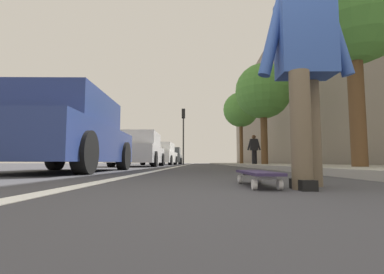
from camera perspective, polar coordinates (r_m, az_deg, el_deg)
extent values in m
plane|color=#38383D|center=(11.20, 2.71, -6.10)|extent=(80.00, 80.00, 0.00)
cube|color=silver|center=(21.22, -1.02, -5.65)|extent=(52.00, 0.16, 0.01)
cube|color=#9E9B93|center=(19.48, 11.36, -5.45)|extent=(52.00, 3.20, 0.11)
cube|color=gray|center=(24.54, 16.55, 6.47)|extent=(40.00, 1.20, 10.08)
cylinder|color=white|center=(2.54, 9.69, -8.47)|extent=(0.07, 0.03, 0.07)
cylinder|color=white|center=(2.57, 13.48, -8.36)|extent=(0.07, 0.03, 0.07)
cylinder|color=white|center=(1.95, 12.54, -9.44)|extent=(0.07, 0.03, 0.07)
cylinder|color=white|center=(1.99, 17.40, -9.24)|extent=(0.07, 0.03, 0.07)
cube|color=silver|center=(2.55, 11.58, -7.35)|extent=(0.06, 0.12, 0.02)
cube|color=silver|center=(1.96, 14.97, -7.97)|extent=(0.06, 0.12, 0.02)
cube|color=#33284C|center=(2.25, 13.04, -7.05)|extent=(0.84, 0.21, 0.02)
cylinder|color=brown|center=(2.07, 21.23, 1.44)|extent=(0.14, 0.14, 0.82)
cylinder|color=brown|center=(2.38, 23.08, 0.70)|extent=(0.14, 0.14, 0.82)
cube|color=black|center=(2.06, 21.58, -8.96)|extent=(0.26, 0.10, 0.07)
cube|color=#2D4C99|center=(2.40, 21.94, 18.20)|extent=(0.25, 0.40, 0.60)
cylinder|color=#2D4C99|center=(2.32, 16.11, 18.79)|extent=(0.09, 0.24, 0.60)
cylinder|color=#2D4C99|center=(2.49, 27.34, 17.50)|extent=(0.09, 0.24, 0.60)
cube|color=navy|center=(6.02, -24.00, -1.29)|extent=(4.14, 1.87, 0.70)
cube|color=navy|center=(5.96, -24.34, 5.05)|extent=(2.30, 1.66, 0.60)
cube|color=#4C606B|center=(6.99, -20.67, 3.48)|extent=(0.10, 1.51, 0.51)
cylinder|color=black|center=(7.50, -25.99, -3.50)|extent=(0.68, 0.25, 0.67)
cylinder|color=black|center=(6.97, -13.74, -3.78)|extent=(0.68, 0.25, 0.67)
cylinder|color=black|center=(4.54, -20.92, -2.94)|extent=(0.68, 0.25, 0.67)
cube|color=#B7B7BC|center=(12.56, -10.63, -3.53)|extent=(4.56, 1.89, 0.70)
cube|color=#B7B7BC|center=(12.45, -10.71, -0.52)|extent=(2.53, 1.69, 0.60)
cube|color=#4C606B|center=(13.66, -9.77, -0.94)|extent=(0.09, 1.54, 0.51)
cylinder|color=black|center=(14.09, -12.97, -4.51)|extent=(0.63, 0.24, 0.62)
cylinder|color=black|center=(13.82, -6.20, -4.60)|extent=(0.63, 0.24, 0.62)
cylinder|color=black|center=(11.38, -16.06, -4.32)|extent=(0.63, 0.24, 0.62)
cylinder|color=black|center=(11.05, -7.69, -4.45)|extent=(0.63, 0.24, 0.62)
cube|color=silver|center=(18.98, -6.47, -4.10)|extent=(4.25, 1.99, 0.70)
cube|color=silver|center=(18.85, -6.53, -2.12)|extent=(2.37, 1.77, 0.60)
cube|color=#4C606B|center=(19.99, -5.95, -2.29)|extent=(0.10, 1.61, 0.51)
cylinder|color=black|center=(20.41, -8.24, -4.74)|extent=(0.64, 0.24, 0.63)
cylinder|color=black|center=(20.13, -3.39, -4.78)|extent=(0.64, 0.24, 0.63)
cylinder|color=black|center=(17.88, -9.96, -4.67)|extent=(0.64, 0.24, 0.63)
cylinder|color=black|center=(17.56, -4.44, -4.72)|extent=(0.64, 0.24, 0.63)
cube|color=#4C5156|center=(25.27, -4.24, -4.38)|extent=(4.14, 1.81, 0.70)
cube|color=#4C5156|center=(25.13, -4.26, -2.89)|extent=(2.29, 1.63, 0.60)
cube|color=#4C606B|center=(26.26, -4.07, -2.99)|extent=(0.08, 1.51, 0.51)
cylinder|color=black|center=(26.60, -5.80, -4.86)|extent=(0.63, 0.24, 0.63)
cylinder|color=black|center=(26.49, -2.28, -4.88)|extent=(0.63, 0.24, 0.63)
cylinder|color=black|center=(24.07, -6.42, -4.82)|extent=(0.63, 0.24, 0.63)
cylinder|color=black|center=(23.95, -2.53, -4.85)|extent=(0.63, 0.24, 0.63)
cylinder|color=#2D2D2D|center=(23.37, -1.77, -0.86)|extent=(0.12, 0.12, 3.87)
cube|color=black|center=(23.66, -1.75, 4.78)|extent=(0.24, 0.28, 0.80)
sphere|color=#360606|center=(23.83, -1.74, 5.34)|extent=(0.16, 0.16, 0.16)
sphere|color=#392907|center=(23.79, -1.74, 4.73)|extent=(0.16, 0.16, 0.16)
sphere|color=green|center=(23.74, -1.74, 4.11)|extent=(0.16, 0.16, 0.16)
cylinder|color=brown|center=(6.05, 30.50, 5.24)|extent=(0.28, 0.28, 2.40)
sphere|color=#4C8C38|center=(6.70, 29.64, 22.68)|extent=(2.39, 2.39, 2.39)
cylinder|color=brown|center=(13.02, 14.45, -0.19)|extent=(0.30, 0.30, 2.55)
sphere|color=#4C8C38|center=(13.37, 14.24, 9.05)|extent=(2.52, 2.52, 2.52)
cylinder|color=brown|center=(19.78, 9.98, -1.24)|extent=(0.24, 0.24, 3.02)
sphere|color=#4C8C38|center=(20.07, 9.88, 5.51)|extent=(2.44, 2.44, 2.44)
cylinder|color=black|center=(14.40, 12.81, -4.22)|extent=(0.13, 0.13, 0.78)
cylinder|color=black|center=(14.12, 12.32, -4.22)|extent=(0.13, 0.13, 0.78)
cube|color=black|center=(14.40, 12.84, -5.63)|extent=(0.25, 0.09, 0.07)
cube|color=black|center=(14.29, 12.47, -1.53)|extent=(0.23, 0.38, 0.57)
cylinder|color=black|center=(14.34, 13.36, -1.52)|extent=(0.09, 0.22, 0.57)
cylinder|color=black|center=(14.25, 11.58, -1.53)|extent=(0.09, 0.22, 0.57)
sphere|color=brown|center=(14.32, 12.44, 0.02)|extent=(0.21, 0.21, 0.21)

